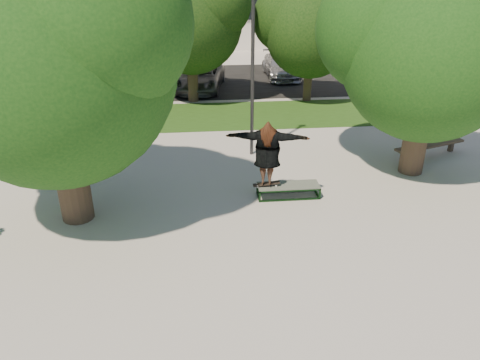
{
  "coord_description": "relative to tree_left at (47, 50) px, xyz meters",
  "views": [
    {
      "loc": [
        -0.93,
        -10.34,
        6.41
      ],
      "look_at": [
        0.15,
        0.6,
        1.11
      ],
      "focal_mm": 35.0,
      "sensor_mm": 36.0,
      "label": 1
    }
  ],
  "objects": [
    {
      "name": "car_grey",
      "position": [
        3.69,
        13.05,
        -3.77
      ],
      "size": [
        2.92,
        4.97,
        1.3
      ],
      "primitive_type": "imported",
      "rotation": [
        0.0,
        0.0,
        -0.17
      ],
      "color": "slate",
      "rests_on": "asphalt_strip"
    },
    {
      "name": "tree_right",
      "position": [
        10.21,
        1.99,
        -0.33
      ],
      "size": [
        6.24,
        5.33,
        6.51
      ],
      "color": "#38281E",
      "rests_on": "ground"
    },
    {
      "name": "car_silver_a",
      "position": [
        -2.45,
        13.4,
        -3.76
      ],
      "size": [
        1.68,
        3.92,
        1.32
      ],
      "primitive_type": "imported",
      "rotation": [
        0.0,
        0.0,
        -0.03
      ],
      "color": "silver",
      "rests_on": "asphalt_strip"
    },
    {
      "name": "ground",
      "position": [
        4.29,
        -1.09,
        -4.42
      ],
      "size": [
        120.0,
        120.0,
        0.0
      ],
      "primitive_type": "plane",
      "color": "#AAA39D",
      "rests_on": "ground"
    },
    {
      "name": "grass_strip",
      "position": [
        5.29,
        8.41,
        -4.41
      ],
      "size": [
        30.0,
        4.0,
        0.02
      ],
      "primitive_type": "cube",
      "color": "#224212",
      "rests_on": "ground"
    },
    {
      "name": "grind_box",
      "position": [
        5.97,
        0.57,
        -4.23
      ],
      "size": [
        1.8,
        0.6,
        0.38
      ],
      "color": "black",
      "rests_on": "ground"
    },
    {
      "name": "skater_rig",
      "position": [
        5.32,
        0.57,
        -3.03
      ],
      "size": [
        2.4,
        1.12,
        1.96
      ],
      "rotation": [
        0.0,
        0.0,
        2.92
      ],
      "color": "white",
      "rests_on": "grind_box"
    },
    {
      "name": "asphalt_strip",
      "position": [
        4.29,
        14.91,
        -4.42
      ],
      "size": [
        40.0,
        8.0,
        0.01
      ],
      "primitive_type": "cube",
      "color": "black",
      "rests_on": "ground"
    },
    {
      "name": "bg_tree_left",
      "position": [
        -2.28,
        9.98,
        -0.69
      ],
      "size": [
        5.28,
        4.51,
        5.77
      ],
      "color": "#38281E",
      "rests_on": "ground"
    },
    {
      "name": "lamppost",
      "position": [
        5.29,
        3.91,
        -1.27
      ],
      "size": [
        0.25,
        0.15,
        6.11
      ],
      "color": "#2D2D30",
      "rests_on": "ground"
    },
    {
      "name": "bg_tree_mid",
      "position": [
        3.22,
        10.98,
        -0.41
      ],
      "size": [
        5.76,
        4.92,
        6.24
      ],
      "color": "#38281E",
      "rests_on": "ground"
    },
    {
      "name": "bench",
      "position": [
        11.5,
        3.13,
        -4.06
      ],
      "size": [
        2.83,
        1.27,
        0.44
      ],
      "rotation": [
        0.0,
        0.0,
        0.32
      ],
      "color": "#4F402F",
      "rests_on": "ground"
    },
    {
      "name": "car_silver_b",
      "position": [
        8.4,
        15.41,
        -3.78
      ],
      "size": [
        1.79,
        4.4,
        1.28
      ],
      "primitive_type": "imported",
      "rotation": [
        0.0,
        0.0,
        0.0
      ],
      "color": "#A8A8AD",
      "rests_on": "asphalt_strip"
    },
    {
      "name": "tree_left",
      "position": [
        0.0,
        0.0,
        0.0
      ],
      "size": [
        6.96,
        5.95,
        7.12
      ],
      "color": "#38281E",
      "rests_on": "ground"
    },
    {
      "name": "car_dark",
      "position": [
        0.47,
        13.35,
        -3.67
      ],
      "size": [
        1.78,
        4.64,
        1.51
      ],
      "primitive_type": "imported",
      "rotation": [
        0.0,
        0.0,
        0.04
      ],
      "color": "black",
      "rests_on": "asphalt_strip"
    },
    {
      "name": "bg_tree_right",
      "position": [
        8.73,
        10.47,
        -0.93
      ],
      "size": [
        5.04,
        4.31,
        5.43
      ],
      "color": "#38281E",
      "rests_on": "ground"
    }
  ]
}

